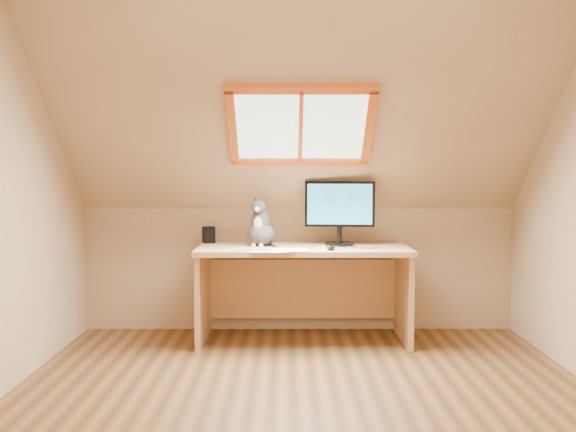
{
  "coord_description": "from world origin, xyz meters",
  "views": [
    {
      "loc": [
        -0.1,
        -3.49,
        1.31
      ],
      "look_at": [
        -0.09,
        1.0,
        0.99
      ],
      "focal_mm": 40.0,
      "sensor_mm": 36.0,
      "label": 1
    }
  ],
  "objects": [
    {
      "name": "desk",
      "position": [
        0.03,
        1.45,
        0.51
      ],
      "size": [
        1.61,
        0.7,
        0.73
      ],
      "color": "tan",
      "rests_on": "ground"
    },
    {
      "name": "mouse",
      "position": [
        0.22,
        1.15,
        0.75
      ],
      "size": [
        0.09,
        0.12,
        0.03
      ],
      "primitive_type": "ellipsoid",
      "rotation": [
        0.0,
        0.0,
        -0.33
      ],
      "color": "black",
      "rests_on": "desk"
    },
    {
      "name": "graphics_tablet",
      "position": [
        -0.34,
        1.17,
        0.74
      ],
      "size": [
        0.28,
        0.2,
        0.01
      ],
      "primitive_type": "cube",
      "rotation": [
        0.0,
        0.0,
        -0.0
      ],
      "color": "#B2B2B7",
      "rests_on": "desk"
    },
    {
      "name": "cat",
      "position": [
        -0.3,
        1.42,
        0.87
      ],
      "size": [
        0.27,
        0.3,
        0.39
      ],
      "color": "#4B4543",
      "rests_on": "desk"
    },
    {
      "name": "papers",
      "position": [
        -0.14,
        1.12,
        0.74
      ],
      "size": [
        0.35,
        0.3,
        0.01
      ],
      "color": "white",
      "rests_on": "desk"
    },
    {
      "name": "ground",
      "position": [
        0.0,
        0.0,
        0.0
      ],
      "size": [
        3.5,
        3.5,
        0.0
      ],
      "primitive_type": "plane",
      "color": "brown",
      "rests_on": "ground"
    },
    {
      "name": "cables",
      "position": [
        0.35,
        1.26,
        0.74
      ],
      "size": [
        0.51,
        0.26,
        0.01
      ],
      "color": "silver",
      "rests_on": "desk"
    },
    {
      "name": "room_shell",
      "position": [
        0.0,
        -0.09,
        1.43
      ],
      "size": [
        3.52,
        3.52,
        2.41
      ],
      "color": "tan",
      "rests_on": "ground"
    },
    {
      "name": "monitor",
      "position": [
        0.31,
        1.45,
        1.02
      ],
      "size": [
        0.54,
        0.23,
        0.5
      ],
      "color": "black",
      "rests_on": "desk"
    },
    {
      "name": "desk_speaker",
      "position": [
        -0.72,
        1.63,
        0.8
      ],
      "size": [
        0.11,
        0.11,
        0.13
      ],
      "primitive_type": "cube",
      "rotation": [
        0.0,
        0.0,
        0.34
      ],
      "color": "black",
      "rests_on": "desk"
    }
  ]
}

